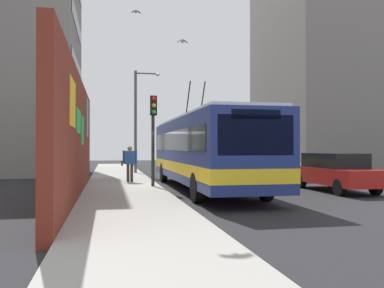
{
  "coord_description": "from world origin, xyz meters",
  "views": [
    {
      "loc": [
        -18.56,
        2.26,
        1.82
      ],
      "look_at": [
        1.33,
        -1.84,
        1.99
      ],
      "focal_mm": 38.3,
      "sensor_mm": 36.0,
      "label": 1
    }
  ],
  "objects_px": {
    "city_bus": "(204,149)",
    "pedestrian_midblock": "(130,161)",
    "parked_car_silver": "(275,165)",
    "traffic_light": "(153,125)",
    "parked_car_red": "(335,171)",
    "street_lamp": "(138,114)"
  },
  "relations": [
    {
      "from": "city_bus",
      "to": "parked_car_silver",
      "type": "bearing_deg",
      "value": -48.53
    },
    {
      "from": "parked_car_silver",
      "to": "street_lamp",
      "type": "relative_size",
      "value": 0.61
    },
    {
      "from": "pedestrian_midblock",
      "to": "street_lamp",
      "type": "bearing_deg",
      "value": -7.26
    },
    {
      "from": "parked_car_silver",
      "to": "street_lamp",
      "type": "distance_m",
      "value": 9.77
    },
    {
      "from": "pedestrian_midblock",
      "to": "parked_car_red",
      "type": "bearing_deg",
      "value": -118.49
    },
    {
      "from": "traffic_light",
      "to": "pedestrian_midblock",
      "type": "bearing_deg",
      "value": 19.96
    },
    {
      "from": "parked_car_red",
      "to": "traffic_light",
      "type": "distance_m",
      "value": 7.88
    },
    {
      "from": "city_bus",
      "to": "parked_car_red",
      "type": "distance_m",
      "value": 5.54
    },
    {
      "from": "pedestrian_midblock",
      "to": "traffic_light",
      "type": "xyz_separation_m",
      "value": [
        -2.41,
        -0.87,
        1.61
      ]
    },
    {
      "from": "traffic_light",
      "to": "parked_car_silver",
      "type": "bearing_deg",
      "value": -60.08
    },
    {
      "from": "city_bus",
      "to": "pedestrian_midblock",
      "type": "bearing_deg",
      "value": 47.48
    },
    {
      "from": "city_bus",
      "to": "street_lamp",
      "type": "relative_size",
      "value": 1.87
    },
    {
      "from": "pedestrian_midblock",
      "to": "traffic_light",
      "type": "relative_size",
      "value": 0.45
    },
    {
      "from": "parked_car_red",
      "to": "traffic_light",
      "type": "relative_size",
      "value": 1.2
    },
    {
      "from": "pedestrian_midblock",
      "to": "street_lamp",
      "type": "height_order",
      "value": "street_lamp"
    },
    {
      "from": "traffic_light",
      "to": "street_lamp",
      "type": "distance_m",
      "value": 10.0
    },
    {
      "from": "street_lamp",
      "to": "parked_car_silver",
      "type": "bearing_deg",
      "value": -128.05
    },
    {
      "from": "city_bus",
      "to": "parked_car_silver",
      "type": "xyz_separation_m",
      "value": [
        4.6,
        -5.2,
        -0.91
      ]
    },
    {
      "from": "parked_car_silver",
      "to": "street_lamp",
      "type": "bearing_deg",
      "value": 51.95
    },
    {
      "from": "traffic_light",
      "to": "street_lamp",
      "type": "xyz_separation_m",
      "value": [
        9.92,
        -0.08,
        1.24
      ]
    },
    {
      "from": "parked_car_red",
      "to": "parked_car_silver",
      "type": "xyz_separation_m",
      "value": [
        6.29,
        0.0,
        -0.0
      ]
    },
    {
      "from": "parked_car_silver",
      "to": "pedestrian_midblock",
      "type": "bearing_deg",
      "value": 102.5
    }
  ]
}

